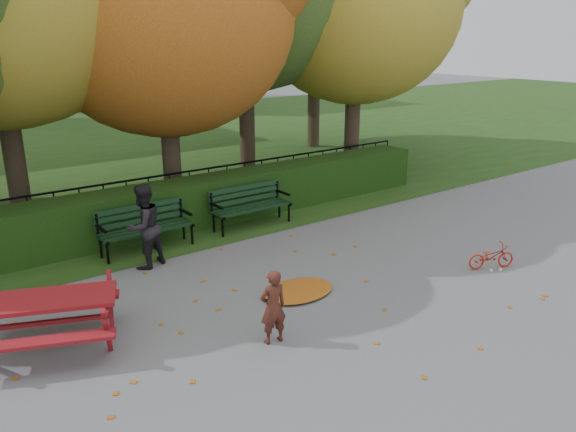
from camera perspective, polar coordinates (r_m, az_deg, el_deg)
ground at (r=8.94m, az=3.22°, el=-8.54°), size 90.00×90.00×0.00m
grass_strip at (r=21.14m, az=-21.95°, el=5.80°), size 90.00×90.00×0.00m
hedge at (r=12.31m, az=-10.26°, el=1.21°), size 13.00×0.90×1.00m
iron_fence at (r=12.99m, az=-11.86°, el=2.17°), size 14.00×0.04×1.02m
bench_left at (r=11.10m, az=-14.38°, el=-0.81°), size 1.80×0.57×0.88m
bench_right at (r=12.15m, az=-3.92°, el=1.34°), size 1.80×0.57×0.88m
picnic_table at (r=8.04m, az=-23.23°, el=-8.69°), size 2.13×1.95×0.84m
leaf_pile at (r=9.14m, az=1.01°, el=-7.58°), size 1.40×1.10×0.09m
leaf_scatter at (r=9.15m, az=2.01°, el=-7.84°), size 9.00×5.70×0.01m
child at (r=7.57m, az=-1.53°, el=-9.22°), size 0.41×0.30×1.05m
adult at (r=10.20m, az=-14.45°, el=-1.03°), size 0.90×0.80×1.53m
bicycle at (r=10.64m, az=19.95°, el=-3.87°), size 0.91×0.63×0.45m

